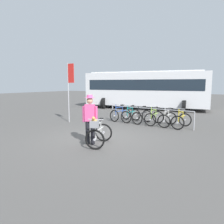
# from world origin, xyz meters

# --- Properties ---
(ground_plane) EXTENTS (80.00, 80.00, 0.00)m
(ground_plane) POSITION_xyz_m (0.00, 0.00, 0.00)
(ground_plane) COLOR #514F4C
(bike_rack_rail) EXTENTS (4.60, 0.30, 0.88)m
(bike_rack_rail) POSITION_xyz_m (0.46, 3.62, 0.70)
(bike_rack_rail) COLOR #99999E
(bike_rack_rail) RESTS_ON ground
(racked_bike_blue) EXTENTS (0.84, 1.20, 0.97)m
(racked_bike_blue) POSITION_xyz_m (-1.39, 3.89, 0.37)
(racked_bike_blue) COLOR black
(racked_bike_blue) RESTS_ON ground
(racked_bike_teal) EXTENTS (0.70, 1.14, 0.98)m
(racked_bike_teal) POSITION_xyz_m (-0.69, 3.86, 0.37)
(racked_bike_teal) COLOR black
(racked_bike_teal) RESTS_ON ground
(racked_bike_black) EXTENTS (0.78, 1.16, 0.97)m
(racked_bike_black) POSITION_xyz_m (0.01, 3.82, 0.37)
(racked_bike_black) COLOR black
(racked_bike_black) RESTS_ON ground
(racked_bike_lime) EXTENTS (0.69, 1.12, 0.97)m
(racked_bike_lime) POSITION_xyz_m (0.71, 3.78, 0.37)
(racked_bike_lime) COLOR black
(racked_bike_lime) RESTS_ON ground
(racked_bike_white) EXTENTS (0.66, 1.12, 0.98)m
(racked_bike_white) POSITION_xyz_m (1.41, 3.75, 0.37)
(racked_bike_white) COLOR black
(racked_bike_white) RESTS_ON ground
(racked_bike_yellow) EXTENTS (0.75, 1.13, 0.97)m
(racked_bike_yellow) POSITION_xyz_m (2.11, 3.71, 0.37)
(racked_bike_yellow) COLOR black
(racked_bike_yellow) RESTS_ON ground
(featured_bicycle) EXTENTS (0.98, 1.26, 1.09)m
(featured_bicycle) POSITION_xyz_m (0.57, -0.84, 0.49)
(featured_bicycle) COLOR black
(featured_bicycle) RESTS_ON ground
(person_with_featured_bike) EXTENTS (0.47, 0.34, 1.72)m
(person_with_featured_bike) POSITION_xyz_m (0.18, -0.79, 0.95)
(person_with_featured_bike) COLOR black
(person_with_featured_bike) RESTS_ON ground
(bus_distant) EXTENTS (10.28, 4.51, 3.08)m
(bus_distant) POSITION_xyz_m (-2.62, 10.03, 1.74)
(bus_distant) COLOR silver
(bus_distant) RESTS_ON ground
(banner_flag) EXTENTS (0.45, 0.05, 3.20)m
(banner_flag) POSITION_xyz_m (-3.36, 1.92, 2.23)
(banner_flag) COLOR #B2B2B7
(banner_flag) RESTS_ON ground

